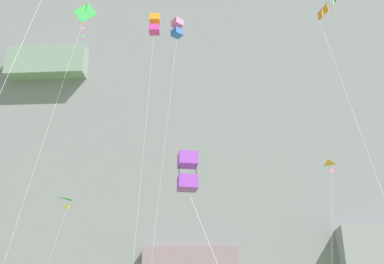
# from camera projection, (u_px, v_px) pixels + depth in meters

# --- Properties ---
(cliff_face) EXTENTS (180.00, 27.58, 59.32)m
(cliff_face) POSITION_uv_depth(u_px,v_px,m) (195.00, 154.00, 74.49)
(cliff_face) COLOR gray
(cliff_face) RESTS_ON ground
(kite_box_mid_center) EXTENTS (3.21, 6.11, 9.17)m
(kite_box_mid_center) POSITION_uv_depth(u_px,v_px,m) (188.00, 172.00, 16.05)
(kite_box_mid_center) COLOR purple
(kite_box_mid_center) RESTS_ON ground
(kite_box_low_center) EXTENTS (2.08, 5.98, 30.07)m
(kite_box_low_center) POSITION_uv_depth(u_px,v_px,m) (177.00, 29.00, 42.24)
(kite_box_low_center) COLOR pink
(kite_box_low_center) RESTS_ON ground
(kite_box_front_field) EXTENTS (0.99, 2.91, 25.49)m
(kite_box_front_field) POSITION_uv_depth(u_px,v_px,m) (155.00, 25.00, 34.45)
(kite_box_front_field) COLOR orange
(kite_box_front_field) RESTS_ON ground
(kite_delta_high_right) EXTENTS (3.20, 3.88, 13.87)m
(kite_delta_high_right) POSITION_uv_depth(u_px,v_px,m) (336.00, 177.00, 31.96)
(kite_delta_high_right) COLOR orange
(kite_delta_high_right) RESTS_ON ground
(kite_delta_mid_right) EXTENTS (2.73, 4.30, 13.65)m
(kite_delta_mid_right) POSITION_uv_depth(u_px,v_px,m) (70.00, 207.00, 40.64)
(kite_delta_mid_right) COLOR green
(kite_delta_mid_right) RESTS_ON ground
(kite_banner_low_left) EXTENTS (2.15, 3.66, 19.88)m
(kite_banner_low_left) POSITION_uv_depth(u_px,v_px,m) (339.00, 8.00, 23.63)
(kite_banner_low_left) COLOR black
(kite_banner_low_left) RESTS_ON ground
(kite_diamond_mid_left) EXTENTS (3.41, 5.48, 29.32)m
(kite_diamond_mid_left) POSITION_uv_depth(u_px,v_px,m) (83.00, 21.00, 38.25)
(kite_diamond_mid_left) COLOR green
(kite_diamond_mid_left) RESTS_ON ground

